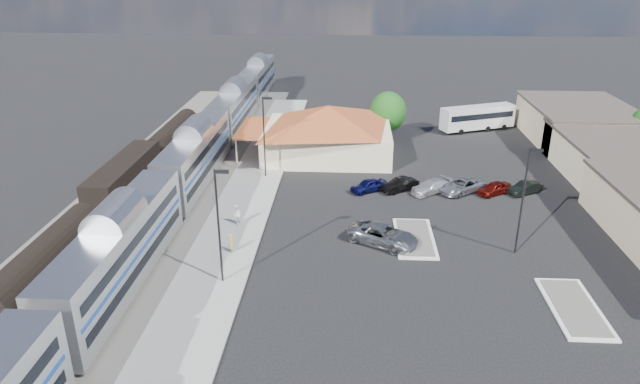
{
  "coord_description": "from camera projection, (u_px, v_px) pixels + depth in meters",
  "views": [
    {
      "loc": [
        -1.63,
        -42.26,
        22.53
      ],
      "look_at": [
        -4.37,
        5.34,
        2.8
      ],
      "focal_mm": 32.0,
      "sensor_mm": 36.0,
      "label": 1
    }
  ],
  "objects": [
    {
      "name": "parked_car_c",
      "position": [
        431.0,
        187.0,
        58.48
      ],
      "size": [
        4.89,
        4.31,
        1.36
      ],
      "primitive_type": "imported",
      "rotation": [
        0.0,
        0.0,
        -0.93
      ],
      "color": "silver",
      "rests_on": "ground"
    },
    {
      "name": "lamp_lot",
      "position": [
        525.0,
        193.0,
        44.82
      ],
      "size": [
        1.08,
        0.25,
        9.0
      ],
      "color": "black",
      "rests_on": "ground"
    },
    {
      "name": "lamp_plat_s",
      "position": [
        219.0,
        218.0,
        40.52
      ],
      "size": [
        1.08,
        0.25,
        9.0
      ],
      "color": "black",
      "rests_on": "ground"
    },
    {
      "name": "lamp_plat_n",
      "position": [
        265.0,
        131.0,
        60.81
      ],
      "size": [
        1.08,
        0.25,
        9.0
      ],
      "color": "black",
      "rests_on": "ground"
    },
    {
      "name": "ground",
      "position": [
        369.0,
        249.0,
        47.51
      ],
      "size": [
        280.0,
        280.0,
        0.0
      ],
      "primitive_type": "plane",
      "color": "black",
      "rests_on": "ground"
    },
    {
      "name": "traffic_island_north",
      "position": [
        574.0,
        308.0,
        39.35
      ],
      "size": [
        3.3,
        7.5,
        0.21
      ],
      "color": "silver",
      "rests_on": "ground"
    },
    {
      "name": "buildings_east",
      "position": [
        640.0,
        170.0,
        58.32
      ],
      "size": [
        14.4,
        51.4,
        4.8
      ],
      "color": "#C6B28C",
      "rests_on": "ground"
    },
    {
      "name": "freight_cars",
      "position": [
        125.0,
        181.0,
        56.55
      ],
      "size": [
        2.8,
        46.0,
        4.0
      ],
      "color": "black",
      "rests_on": "ground"
    },
    {
      "name": "coach_bus",
      "position": [
        478.0,
        117.0,
        79.04
      ],
      "size": [
        10.76,
        6.24,
        3.43
      ],
      "rotation": [
        0.0,
        0.0,
        1.97
      ],
      "color": "white",
      "rests_on": "ground"
    },
    {
      "name": "platform",
      "position": [
        240.0,
        214.0,
        53.65
      ],
      "size": [
        5.5,
        92.0,
        0.18
      ],
      "primitive_type": "cube",
      "color": "gray",
      "rests_on": "ground"
    },
    {
      "name": "tree_depot",
      "position": [
        388.0,
        112.0,
        73.49
      ],
      "size": [
        4.71,
        4.71,
        6.63
      ],
      "color": "#382314",
      "rests_on": "ground"
    },
    {
      "name": "parked_car_b",
      "position": [
        400.0,
        185.0,
        58.92
      ],
      "size": [
        4.24,
        3.47,
        1.36
      ],
      "primitive_type": "imported",
      "rotation": [
        0.0,
        0.0,
        -0.99
      ],
      "color": "black",
      "rests_on": "ground"
    },
    {
      "name": "parked_car_f",
      "position": [
        525.0,
        188.0,
        58.25
      ],
      "size": [
        4.03,
        3.22,
        1.29
      ],
      "primitive_type": "imported",
      "rotation": [
        0.0,
        0.0,
        -1.01
      ],
      "color": "black",
      "rests_on": "ground"
    },
    {
      "name": "traffic_island_south",
      "position": [
        415.0,
        238.0,
        49.1
      ],
      "size": [
        3.3,
        7.5,
        0.21
      ],
      "color": "silver",
      "rests_on": "ground"
    },
    {
      "name": "passenger_train",
      "position": [
        196.0,
        158.0,
        60.16
      ],
      "size": [
        3.0,
        104.0,
        5.55
      ],
      "color": "silver",
      "rests_on": "ground"
    },
    {
      "name": "person_b",
      "position": [
        237.0,
        215.0,
        51.14
      ],
      "size": [
        0.81,
        0.97,
        1.82
      ],
      "primitive_type": "imported",
      "rotation": [
        0.0,
        0.0,
        -1.71
      ],
      "color": "white",
      "rests_on": "platform"
    },
    {
      "name": "parked_car_e",
      "position": [
        494.0,
        188.0,
        58.14
      ],
      "size": [
        4.08,
        3.38,
        1.31
      ],
      "primitive_type": "imported",
      "rotation": [
        0.0,
        0.0,
        -1.0
      ],
      "color": "maroon",
      "rests_on": "ground"
    },
    {
      "name": "suv",
      "position": [
        383.0,
        235.0,
        47.95
      ],
      "size": [
        6.62,
        5.43,
        1.68
      ],
      "primitive_type": "imported",
      "rotation": [
        0.0,
        0.0,
        1.05
      ],
      "color": "#909497",
      "rests_on": "ground"
    },
    {
      "name": "railbed",
      "position": [
        153.0,
        204.0,
        55.99
      ],
      "size": [
        16.0,
        100.0,
        0.12
      ],
      "primitive_type": "cube",
      "color": "#4C4944",
      "rests_on": "ground"
    },
    {
      "name": "station_depot",
      "position": [
        327.0,
        130.0,
        68.7
      ],
      "size": [
        18.35,
        12.24,
        6.2
      ],
      "color": "beige",
      "rests_on": "ground"
    },
    {
      "name": "parked_car_a",
      "position": [
        369.0,
        185.0,
        58.82
      ],
      "size": [
        4.22,
        3.48,
        1.36
      ],
      "primitive_type": "imported",
      "rotation": [
        0.0,
        0.0,
        -1.01
      ],
      "color": "#0E1046",
      "rests_on": "ground"
    },
    {
      "name": "person_a",
      "position": [
        232.0,
        243.0,
        46.34
      ],
      "size": [
        0.55,
        0.67,
        1.57
      ],
      "primitive_type": "imported",
      "rotation": [
        0.0,
        0.0,
        1.91
      ],
      "color": "gold",
      "rests_on": "platform"
    },
    {
      "name": "parked_car_d",
      "position": [
        462.0,
        186.0,
        58.56
      ],
      "size": [
        5.61,
        5.04,
        1.45
      ],
      "primitive_type": "imported",
      "rotation": [
        0.0,
        0.0,
        -0.93
      ],
      "color": "gray",
      "rests_on": "ground"
    }
  ]
}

